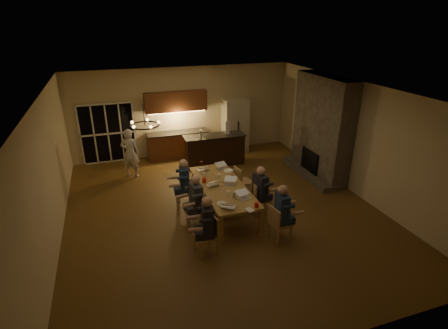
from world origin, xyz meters
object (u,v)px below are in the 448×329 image
Objects in this scene: chair_left_mid at (195,211)px; laptop_d at (230,181)px; mug_back at (204,174)px; can_right at (232,176)px; can_cola at (201,163)px; chandelier at (145,125)px; bar_bottle at (201,133)px; chair_right_mid at (261,198)px; standing_person at (130,153)px; bar_island at (215,150)px; redcup_mid at (204,180)px; plate_left at (222,203)px; person_left_far at (184,183)px; chair_right_near at (280,223)px; laptop_c at (212,181)px; person_left_mid at (196,201)px; person_left_near at (208,226)px; laptop_b at (245,195)px; chair_left_near at (205,236)px; chair_right_far at (244,181)px; chair_left_far at (184,191)px; person_right_mid at (260,191)px; plate_near at (242,193)px; laptop_e at (202,166)px; laptop_f at (222,166)px; plate_far at (229,171)px; redcup_near at (257,205)px; bar_blender at (227,128)px; person_right_near at (282,212)px; mug_front at (228,193)px; refrigerator at (235,125)px; mug_mid at (219,176)px; dining_table at (223,198)px; laptop_a at (229,202)px.

chair_left_mid is 1.26m from laptop_d.
can_right is at bearing -29.69° from mug_back.
chandelier is at bearing -128.97° from can_cola.
bar_bottle reaches higher than mug_back.
chair_right_mid is 0.56× the size of standing_person.
bar_island reaches higher than redcup_mid.
bar_island is at bearing 75.10° from plate_left.
standing_person is 3.66m from can_right.
person_left_far reaches higher than laptop_d.
laptop_c is (-1.09, 1.80, 0.42)m from chair_right_near.
can_cola is (0.66, 1.97, 0.12)m from person_left_mid.
person_left_near is 5.97× the size of plate_left.
person_left_mid is at bearing 149.41° from laptop_b.
chair_left_mid is (0.05, 1.06, 0.00)m from chair_left_near.
chair_right_mid is (1.79, 0.09, 0.00)m from chair_left_mid.
chandelier is at bearing -63.06° from chair_left_mid.
chair_right_far is at bearing 117.61° from person_left_mid.
chair_left_far is 2.08m from person_right_mid.
plate_near is (0.56, -0.72, -0.10)m from laptop_c.
laptop_b is at bearing 91.39° from laptop_e.
laptop_e is 1.02m from can_right.
mug_back is at bearing 31.31° from person_right_mid.
mug_back is (1.78, -2.31, -0.00)m from standing_person.
chair_right_mid is at bearing -30.52° from redcup_mid.
laptop_f is (1.22, 0.43, 0.17)m from person_left_far.
redcup_mid is at bearing 64.98° from laptop_e.
redcup_near is at bearing -91.86° from plate_far.
bar_bottle reaches higher than plate_left.
laptop_d reaches higher than redcup_near.
bar_bottle is at bearing 91.74° from redcup_near.
person_right_near is at bearing -77.62° from bar_blender.
can_cola is (-0.15, 1.98, 0.01)m from mug_front.
refrigerator reaches higher than chair_right_far.
chair_left_near is 7.42× the size of redcup_mid.
redcup_mid is 0.99m from plate_far.
person_left_near is at bearing -103.60° from bar_bottle.
person_left_mid is 1.86m from plate_far.
bar_island is 3.91m from person_left_mid.
person_right_mid reaches higher than mug_mid.
dining_table is 28.41× the size of mug_back.
person_left_near is at bearing -118.71° from plate_far.
can_right is at bearing -77.26° from laptop_a.
person_left_mid and person_left_far have the same top height.
plate_left and plate_far have the same top height.
chair_left_mid is 2.78× the size of laptop_b.
bar_bottle is at bearing 119.54° from laptop_d.
person_left_mid is at bearing -117.65° from redcup_mid.
person_right_mid is at bearing -0.30° from mug_front.
refrigerator is 6.25× the size of laptop_d.
person_left_mid is at bearing 77.82° from person_right_mid.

